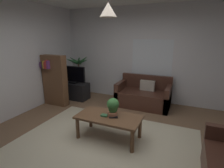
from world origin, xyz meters
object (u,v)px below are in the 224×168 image
pendant_lamp (108,10)px  tv_stand (74,91)px  coffee_table (109,119)px  potted_plant_on_table (113,106)px  bookshelf_corner (55,80)px  book_on_table_0 (104,115)px  remote_on_table_0 (113,117)px  potted_palm_corner (79,76)px  couch_under_window (143,96)px  tv (73,74)px

pendant_lamp → tv_stand: bearing=140.3°
coffee_table → potted_plant_on_table: size_ratio=3.49×
potted_plant_on_table → tv_stand: 2.55m
coffee_table → bookshelf_corner: bookshelf_corner is taller
book_on_table_0 → pendant_lamp: (0.08, 0.03, 1.83)m
potted_plant_on_table → tv_stand: potted_plant_on_table is taller
coffee_table → book_on_table_0: book_on_table_0 is taller
remote_on_table_0 → potted_palm_corner: (-2.14, 2.09, 0.13)m
couch_under_window → potted_plant_on_table: 1.88m
book_on_table_0 → remote_on_table_0: book_on_table_0 is taller
coffee_table → potted_palm_corner: bearing=134.7°
bookshelf_corner → couch_under_window: bearing=21.4°
tv_stand → potted_plant_on_table: bearing=-38.1°
potted_plant_on_table → bookshelf_corner: 2.36m
potted_plant_on_table → tv: bearing=142.3°
tv → bookshelf_corner: bearing=-107.4°
bookshelf_corner → pendant_lamp: size_ratio=2.63×
couch_under_window → book_on_table_0: (-0.27, -1.91, 0.19)m
couch_under_window → remote_on_table_0: bearing=-92.8°
bookshelf_corner → potted_plant_on_table: bearing=-23.4°
coffee_table → tv: bearing=140.7°
tv_stand → bookshelf_corner: size_ratio=0.64×
potted_plant_on_table → potted_palm_corner: 2.90m
couch_under_window → tv: size_ratio=1.71×
pendant_lamp → tv: bearing=140.7°
remote_on_table_0 → tv_stand: bearing=27.5°
book_on_table_0 → pendant_lamp: bearing=23.6°
potted_plant_on_table → tv: 2.51m
book_on_table_0 → potted_palm_corner: 2.86m
coffee_table → pendant_lamp: 1.92m
tv_stand → pendant_lamp: 3.23m
potted_palm_corner → coffee_table: bearing=-45.3°
book_on_table_0 → potted_plant_on_table: (0.14, 0.08, 0.18)m
couch_under_window → pendant_lamp: (-0.20, -1.88, 2.03)m
tv_stand → pendant_lamp: pendant_lamp is taller
couch_under_window → tv: 2.20m
coffee_table → remote_on_table_0: 0.14m
couch_under_window → coffee_table: couch_under_window is taller
remote_on_table_0 → bookshelf_corner: size_ratio=0.11×
coffee_table → book_on_table_0: bearing=-156.4°
couch_under_window → remote_on_table_0: 1.93m
potted_plant_on_table → tv: size_ratio=0.41×
bookshelf_corner → pendant_lamp: (2.11, -0.98, 1.59)m
coffee_table → book_on_table_0: 0.12m
tv_stand → tv: tv is taller
couch_under_window → remote_on_table_0: size_ratio=8.96×
coffee_table → tv_stand: tv_stand is taller
couch_under_window → book_on_table_0: couch_under_window is taller
coffee_table → pendant_lamp: (-0.00, -0.00, 1.92)m
remote_on_table_0 → bookshelf_corner: 2.45m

